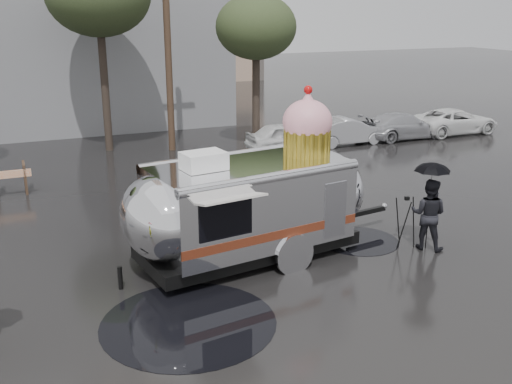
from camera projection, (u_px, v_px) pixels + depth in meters
name	position (u px, v px, depth m)	size (l,w,h in m)	color
ground	(233.00, 303.00, 12.56)	(120.00, 120.00, 0.00)	black
puddles	(196.00, 292.00, 13.02)	(12.69, 7.60, 0.01)	black
utility_pole	(168.00, 39.00, 24.40)	(1.60, 0.28, 9.00)	#473323
tree_right	(256.00, 28.00, 24.69)	(3.36, 3.36, 6.42)	#382D26
parked_cars	(381.00, 125.00, 27.26)	(13.20, 1.90, 1.50)	silver
airstream_trailer	(252.00, 201.00, 14.40)	(7.76, 3.64, 4.21)	silver
person_right	(428.00, 214.00, 15.12)	(0.89, 0.49, 1.85)	black
umbrella_black	(432.00, 176.00, 14.82)	(1.10, 1.10, 2.30)	black
tripod	(405.00, 218.00, 15.30)	(0.54, 0.55, 1.35)	black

